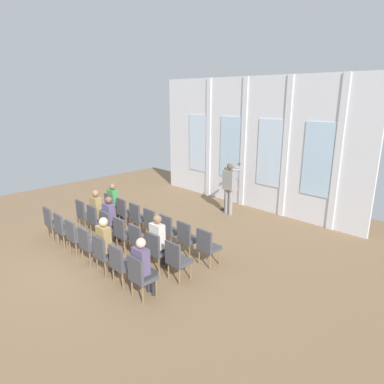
{
  "coord_description": "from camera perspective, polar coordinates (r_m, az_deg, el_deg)",
  "views": [
    {
      "loc": [
        7.13,
        -3.89,
        4.0
      ],
      "look_at": [
        0.03,
        3.12,
        1.12
      ],
      "focal_mm": 31.78,
      "sensor_mm": 36.0,
      "label": 1
    }
  ],
  "objects": [
    {
      "name": "ground_plane",
      "position": [
        9.06,
        -14.56,
        -10.69
      ],
      "size": [
        15.71,
        15.71,
        0.0
      ],
      "primitive_type": "plane",
      "color": "#846647"
    },
    {
      "name": "rear_partition",
      "position": [
        12.32,
        9.84,
        7.84
      ],
      "size": [
        8.52,
        0.14,
        4.6
      ],
      "color": "silver",
      "rests_on": "ground"
    },
    {
      "name": "speaker",
      "position": [
        11.61,
        6.28,
        1.2
      ],
      "size": [
        0.51,
        0.69,
        1.78
      ],
      "color": "gray",
      "rests_on": "ground"
    },
    {
      "name": "mic_stand",
      "position": [
        12.21,
        5.49,
        -1.46
      ],
      "size": [
        0.28,
        0.28,
        1.55
      ],
      "color": "black",
      "rests_on": "ground"
    },
    {
      "name": "chair_r0_c0",
      "position": [
        11.28,
        -13.21,
        -2.25
      ],
      "size": [
        0.46,
        0.44,
        0.94
      ],
      "color": "olive",
      "rests_on": "ground"
    },
    {
      "name": "audience_r0_c0",
      "position": [
        11.27,
        -12.9,
        -1.31
      ],
      "size": [
        0.36,
        0.39,
        1.27
      ],
      "color": "#2D2D33",
      "rests_on": "ground"
    },
    {
      "name": "chair_r0_c1",
      "position": [
        10.72,
        -11.24,
        -3.11
      ],
      "size": [
        0.46,
        0.44,
        0.94
      ],
      "color": "olive",
      "rests_on": "ground"
    },
    {
      "name": "chair_r0_c2",
      "position": [
        10.17,
        -9.05,
        -4.05
      ],
      "size": [
        0.46,
        0.44,
        0.94
      ],
      "color": "olive",
      "rests_on": "ground"
    },
    {
      "name": "chair_r0_c3",
      "position": [
        9.64,
        -6.61,
        -5.1
      ],
      "size": [
        0.46,
        0.44,
        0.94
      ],
      "color": "olive",
      "rests_on": "ground"
    },
    {
      "name": "chair_r0_c4",
      "position": [
        9.14,
        -3.89,
        -6.25
      ],
      "size": [
        0.46,
        0.44,
        0.94
      ],
      "color": "olive",
      "rests_on": "ground"
    },
    {
      "name": "chair_r0_c5",
      "position": [
        8.66,
        -0.84,
        -7.51
      ],
      "size": [
        0.46,
        0.44,
        0.94
      ],
      "color": "olive",
      "rests_on": "ground"
    },
    {
      "name": "chair_r0_c6",
      "position": [
        8.22,
        2.57,
        -8.89
      ],
      "size": [
        0.46,
        0.44,
        0.94
      ],
      "color": "olive",
      "rests_on": "ground"
    },
    {
      "name": "chair_r1_c0",
      "position": [
        10.84,
        -17.62,
        -3.36
      ],
      "size": [
        0.46,
        0.44,
        0.94
      ],
      "color": "olive",
      "rests_on": "ground"
    },
    {
      "name": "chair_r1_c1",
      "position": [
        10.25,
        -15.81,
        -4.32
      ],
      "size": [
        0.46,
        0.44,
        0.94
      ],
      "color": "olive",
      "rests_on": "ground"
    },
    {
      "name": "audience_r1_c1",
      "position": [
        10.21,
        -15.53,
        -3.0
      ],
      "size": [
        0.36,
        0.39,
        1.39
      ],
      "color": "#2D2D33",
      "rests_on": "ground"
    },
    {
      "name": "chair_r1_c2",
      "position": [
        9.68,
        -13.78,
        -5.4
      ],
      "size": [
        0.46,
        0.44,
        0.94
      ],
      "color": "olive",
      "rests_on": "ground"
    },
    {
      "name": "audience_r1_c2",
      "position": [
        9.64,
        -13.46,
        -4.11
      ],
      "size": [
        0.36,
        0.39,
        1.35
      ],
      "color": "#2D2D33",
      "rests_on": "ground"
    },
    {
      "name": "chair_r1_c3",
      "position": [
        9.12,
        -11.49,
        -6.6
      ],
      "size": [
        0.46,
        0.44,
        0.94
      ],
      "color": "olive",
      "rests_on": "ground"
    },
    {
      "name": "chair_r1_c4",
      "position": [
        8.59,
        -8.89,
        -7.94
      ],
      "size": [
        0.46,
        0.44,
        0.94
      ],
      "color": "olive",
      "rests_on": "ground"
    },
    {
      "name": "chair_r1_c5",
      "position": [
        8.08,
        -5.94,
        -9.43
      ],
      "size": [
        0.46,
        0.44,
        0.94
      ],
      "color": "olive",
      "rests_on": "ground"
    },
    {
      "name": "audience_r1_c5",
      "position": [
        8.03,
        -5.54,
        -7.89
      ],
      "size": [
        0.36,
        0.39,
        1.35
      ],
      "color": "#2D2D33",
      "rests_on": "ground"
    },
    {
      "name": "chair_r1_c6",
      "position": [
        7.6,
        -2.57,
        -11.09
      ],
      "size": [
        0.46,
        0.44,
        0.94
      ],
      "color": "olive",
      "rests_on": "ground"
    },
    {
      "name": "chair_r2_c0",
      "position": [
        10.47,
        -22.39,
        -4.53
      ],
      "size": [
        0.46,
        0.44,
        0.94
      ],
      "color": "olive",
      "rests_on": "ground"
    },
    {
      "name": "chair_r2_c1",
      "position": [
        9.86,
        -20.8,
        -5.61
      ],
      "size": [
        0.46,
        0.44,
        0.94
      ],
      "color": "olive",
      "rests_on": "ground"
    },
    {
      "name": "chair_r2_c2",
      "position": [
        9.26,
        -19.0,
        -6.83
      ],
      "size": [
        0.46,
        0.44,
        0.94
      ],
      "color": "olive",
      "rests_on": "ground"
    },
    {
      "name": "chair_r2_c3",
      "position": [
        8.68,
        -16.95,
        -8.21
      ],
      "size": [
        0.46,
        0.44,
        0.94
      ],
      "color": "olive",
      "rests_on": "ground"
    },
    {
      "name": "chair_r2_c4",
      "position": [
        8.12,
        -14.59,
        -9.77
      ],
      "size": [
        0.46,
        0.44,
        0.94
      ],
      "color": "olive",
      "rests_on": "ground"
    },
    {
      "name": "audience_r2_c4",
      "position": [
        8.06,
        -14.21,
        -8.2
      ],
      "size": [
        0.36,
        0.39,
        1.36
      ],
      "color": "#2D2D33",
      "rests_on": "ground"
    },
    {
      "name": "chair_r2_c5",
      "position": [
        7.57,
        -11.85,
        -11.54
      ],
      "size": [
        0.46,
        0.44,
        0.94
      ],
      "color": "olive",
      "rests_on": "ground"
    },
    {
      "name": "chair_r2_c6",
      "position": [
        7.06,
        -8.67,
        -13.54
      ],
      "size": [
        0.46,
        0.44,
        0.94
      ],
      "color": "olive",
      "rests_on": "ground"
    },
    {
      "name": "audience_r2_c6",
      "position": [
        7.01,
        -8.18,
        -11.95
      ],
      "size": [
        0.36,
        0.39,
        1.31
      ],
      "color": "#2D2D33",
      "rests_on": "ground"
    }
  ]
}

